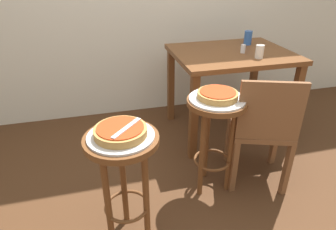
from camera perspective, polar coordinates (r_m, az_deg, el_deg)
name	(u,v)px	position (r m, az deg, el deg)	size (l,w,h in m)	color
ground_plane	(192,214)	(2.07, 4.69, -18.45)	(6.00, 6.00, 0.00)	#4C2D19
stool_foreground	(124,166)	(1.62, -8.52, -9.67)	(0.39, 0.39, 0.70)	brown
serving_plate_foreground	(121,136)	(1.51, -9.02, -3.99)	(0.34, 0.34, 0.01)	silver
pizza_foreground	(120,131)	(1.50, -9.10, -3.07)	(0.27, 0.27, 0.05)	#B78442
stool_middle	(215,125)	(1.99, 9.00, -1.84)	(0.39, 0.39, 0.70)	brown
serving_plate_middle	(217,99)	(1.91, 9.42, 3.09)	(0.36, 0.36, 0.01)	silver
pizza_middle	(218,95)	(1.90, 9.49, 3.87)	(0.26, 0.26, 0.05)	#B78442
dining_table	(231,65)	(2.71, 11.98, 9.42)	(1.01, 0.80, 0.78)	brown
cup_near_edge	(260,52)	(2.54, 17.14, 11.54)	(0.07, 0.07, 0.11)	silver
cup_far_edge	(248,38)	(2.92, 15.08, 14.11)	(0.07, 0.07, 0.13)	#3360B2
condiment_shaker	(243,49)	(2.65, 14.19, 12.21)	(0.04, 0.04, 0.07)	white
wooden_chair	(263,128)	(2.14, 17.68, -2.35)	(0.51, 0.51, 0.85)	brown
pizza_server_knife	(127,128)	(1.47, -7.93, -2.43)	(0.22, 0.02, 0.01)	silver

